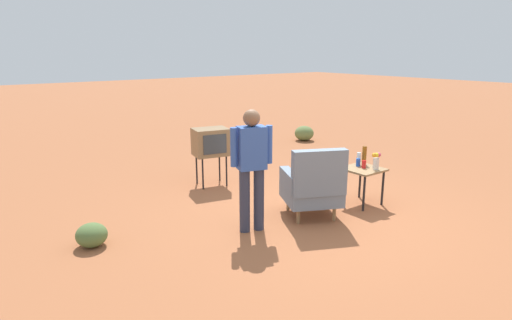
# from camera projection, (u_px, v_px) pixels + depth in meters

# --- Properties ---
(ground_plane) EXTENTS (60.00, 60.00, 0.00)m
(ground_plane) POSITION_uv_depth(u_px,v_px,m) (308.00, 218.00, 6.26)
(ground_plane) COLOR #A05B38
(armchair) EXTENTS (1.02, 1.03, 1.06)m
(armchair) POSITION_uv_depth(u_px,v_px,m) (314.00, 185.00, 6.13)
(armchair) COLOR #937047
(armchair) RESTS_ON ground
(side_table) EXTENTS (0.56, 0.56, 0.59)m
(side_table) POSITION_uv_depth(u_px,v_px,m) (363.00, 173.00, 6.70)
(side_table) COLOR black
(side_table) RESTS_ON ground
(tv_on_stand) EXTENTS (0.68, 0.56, 1.03)m
(tv_on_stand) POSITION_uv_depth(u_px,v_px,m) (211.00, 142.00, 7.59)
(tv_on_stand) COLOR black
(tv_on_stand) RESTS_ON ground
(person_standing) EXTENTS (0.55, 0.31, 1.64)m
(person_standing) POSITION_uv_depth(u_px,v_px,m) (252.00, 163.00, 5.60)
(person_standing) COLOR #2D3347
(person_standing) RESTS_ON ground
(bottle_tall_amber) EXTENTS (0.07, 0.07, 0.30)m
(bottle_tall_amber) POSITION_uv_depth(u_px,v_px,m) (364.00, 155.00, 6.85)
(bottle_tall_amber) COLOR brown
(bottle_tall_amber) RESTS_ON side_table
(soda_can_red) EXTENTS (0.07, 0.07, 0.12)m
(soda_can_red) POSITION_uv_depth(u_px,v_px,m) (364.00, 164.00, 6.66)
(soda_can_red) COLOR red
(soda_can_red) RESTS_ON side_table
(bottle_short_clear) EXTENTS (0.06, 0.06, 0.20)m
(bottle_short_clear) POSITION_uv_depth(u_px,v_px,m) (359.00, 159.00, 6.85)
(bottle_short_clear) COLOR silver
(bottle_short_clear) RESTS_ON side_table
(soda_can_blue) EXTENTS (0.07, 0.07, 0.12)m
(soda_can_blue) POSITION_uv_depth(u_px,v_px,m) (358.00, 162.00, 6.78)
(soda_can_blue) COLOR blue
(soda_can_blue) RESTS_ON side_table
(flower_vase) EXTENTS (0.14, 0.10, 0.27)m
(flower_vase) POSITION_uv_depth(u_px,v_px,m) (376.00, 160.00, 6.56)
(flower_vase) COLOR silver
(flower_vase) RESTS_ON side_table
(shrub_mid) EXTENTS (0.51, 0.51, 0.39)m
(shrub_mid) POSITION_uv_depth(u_px,v_px,m) (304.00, 133.00, 11.53)
(shrub_mid) COLOR olive
(shrub_mid) RESTS_ON ground
(shrub_far) EXTENTS (0.38, 0.38, 0.30)m
(shrub_far) POSITION_uv_depth(u_px,v_px,m) (92.00, 235.00, 5.32)
(shrub_far) COLOR #516B38
(shrub_far) RESTS_ON ground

